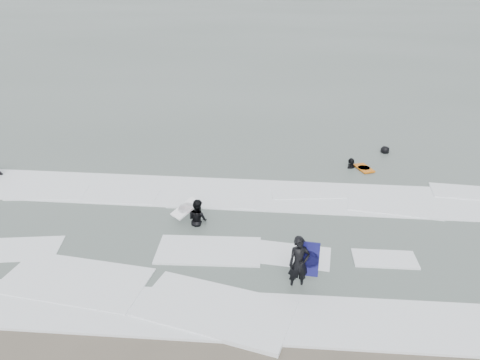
# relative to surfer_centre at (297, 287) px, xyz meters

# --- Properties ---
(ground) EXTENTS (320.00, 320.00, 0.00)m
(ground) POSITION_rel_surfer_centre_xyz_m (-1.95, -0.71, 0.00)
(ground) COLOR brown
(ground) RESTS_ON ground
(sea) EXTENTS (320.00, 320.00, 0.00)m
(sea) POSITION_rel_surfer_centre_xyz_m (-1.95, 79.29, 0.06)
(sea) COLOR #47544C
(sea) RESTS_ON ground
(surfer_centre) EXTENTS (0.65, 0.52, 1.57)m
(surfer_centre) POSITION_rel_surfer_centre_xyz_m (0.00, 0.00, 0.00)
(surfer_centre) COLOR black
(surfer_centre) RESTS_ON ground
(surfer_wading) EXTENTS (0.90, 0.88, 1.47)m
(surfer_wading) POSITION_rel_surfer_centre_xyz_m (-3.23, 3.02, 0.00)
(surfer_wading) COLOR black
(surfer_wading) RESTS_ON ground
(surfer_right_near) EXTENTS (0.92, 0.97, 1.61)m
(surfer_right_near) POSITION_rel_surfer_centre_xyz_m (2.36, 8.32, 0.00)
(surfer_right_near) COLOR black
(surfer_right_near) RESTS_ON ground
(surfer_right_far) EXTENTS (0.88, 0.77, 1.51)m
(surfer_right_far) POSITION_rel_surfer_centre_xyz_m (4.08, 10.17, 0.00)
(surfer_right_far) COLOR black
(surfer_right_far) RESTS_ON ground
(surf_foam) EXTENTS (30.03, 9.06, 0.09)m
(surf_foam) POSITION_rel_surfer_centre_xyz_m (-1.95, 2.99, 0.04)
(surf_foam) COLOR white
(surf_foam) RESTS_ON ground
(bodyboards) EXTENTS (7.39, 8.68, 1.25)m
(bodyboards) POSITION_rel_surfer_centre_xyz_m (-0.17, 3.82, 0.50)
(bodyboards) COLOR #11104E
(bodyboards) RESTS_ON ground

